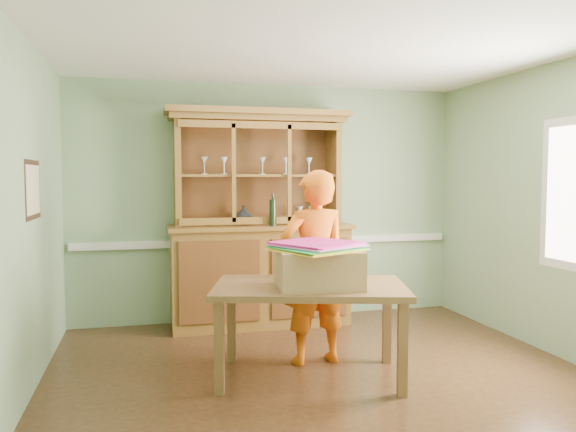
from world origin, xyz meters
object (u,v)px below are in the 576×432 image
object	(u,v)px
cardboard_box	(319,268)
china_hutch	(259,250)
dining_table	(310,296)
person	(314,267)

from	to	relation	value
cardboard_box	china_hutch	bearing A→B (deg)	93.28
china_hutch	dining_table	distance (m)	1.77
person	china_hutch	bearing A→B (deg)	-87.24
china_hutch	cardboard_box	bearing A→B (deg)	-86.72
china_hutch	dining_table	xyz separation A→B (m)	(0.07, -1.76, -0.15)
dining_table	person	world-z (taller)	person
china_hutch	cardboard_box	xyz separation A→B (m)	(0.11, -1.88, 0.09)
china_hutch	dining_table	size ratio (longest dim) A/B	1.38
china_hutch	cardboard_box	size ratio (longest dim) A/B	3.69
cardboard_box	person	xyz separation A→B (m)	(0.10, 0.47, -0.07)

